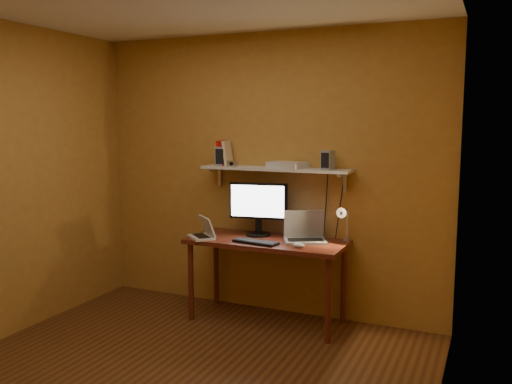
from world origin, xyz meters
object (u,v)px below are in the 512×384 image
at_px(speaker_left, 221,156).
at_px(desk, 267,249).
at_px(laptop, 305,233).
at_px(shelf_camera, 232,164).
at_px(monitor, 258,206).
at_px(mouse, 299,245).
at_px(wall_shelf, 275,169).
at_px(desk_lamp, 344,220).
at_px(keyboard, 256,242).
at_px(speaker_right, 328,160).
at_px(netbook, 204,232).
at_px(router, 288,165).

bearing_deg(speaker_left, desk, -30.99).
relative_size(laptop, shelf_camera, 4.42).
xyz_separation_m(monitor, mouse, (0.50, -0.31, -0.25)).
relative_size(wall_shelf, shelf_camera, 14.41).
bearing_deg(desk_lamp, keyboard, -157.04).
xyz_separation_m(monitor, speaker_right, (0.63, 0.04, 0.44)).
height_order(desk, keyboard, keyboard).
distance_m(netbook, shelf_camera, 0.68).
xyz_separation_m(laptop, desk_lamp, (0.34, 0.04, 0.14)).
relative_size(desk, desk_lamp, 3.73).
distance_m(desk, keyboard, 0.20).
bearing_deg(keyboard, netbook, -173.15).
relative_size(speaker_left, shelf_camera, 1.85).
relative_size(keyboard, speaker_right, 2.40).
bearing_deg(shelf_camera, desk_lamp, -0.09).
distance_m(speaker_left, speaker_right, 1.03).
bearing_deg(speaker_left, shelf_camera, -32.93).
height_order(keyboard, router, router).
bearing_deg(shelf_camera, laptop, -3.06).
distance_m(shelf_camera, router, 0.52).
bearing_deg(router, speaker_right, -2.95).
relative_size(speaker_left, speaker_right, 1.08).
distance_m(monitor, mouse, 0.64).
relative_size(netbook, mouse, 3.08).
bearing_deg(mouse, desk, 171.63).
bearing_deg(shelf_camera, desk, -17.52).
bearing_deg(mouse, shelf_camera, 175.67).
height_order(desk, mouse, mouse).
bearing_deg(router, netbook, -151.36).
distance_m(monitor, router, 0.46).
bearing_deg(shelf_camera, netbook, -116.04).
bearing_deg(speaker_right, mouse, -96.91).
xyz_separation_m(laptop, keyboard, (-0.36, -0.26, -0.06)).
bearing_deg(mouse, netbook, -163.65).
xyz_separation_m(shelf_camera, router, (0.52, 0.07, -0.00)).
distance_m(wall_shelf, monitor, 0.37).
bearing_deg(monitor, laptop, -15.62).
bearing_deg(router, wall_shelf, -176.91).
relative_size(mouse, speaker_left, 0.59).
height_order(desk, shelf_camera, shelf_camera).
distance_m(mouse, router, 0.77).
bearing_deg(desk_lamp, netbook, -166.62).
xyz_separation_m(monitor, speaker_left, (-0.40, 0.04, 0.44)).
height_order(keyboard, speaker_right, speaker_right).
relative_size(desk, monitor, 2.63).
bearing_deg(desk_lamp, speaker_right, 161.91).
relative_size(netbook, desk_lamp, 0.86).
relative_size(wall_shelf, monitor, 2.63).
xyz_separation_m(keyboard, desk_lamp, (0.69, 0.29, 0.20)).
bearing_deg(desk, mouse, -25.35).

